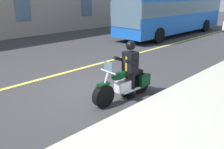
% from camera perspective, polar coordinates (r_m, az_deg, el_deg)
% --- Properties ---
extents(ground_plane, '(80.00, 80.00, 0.00)m').
position_cam_1_polar(ground_plane, '(7.84, -5.34, -3.48)').
color(ground_plane, '#333335').
extents(lane_center_stripe, '(60.00, 0.16, 0.01)m').
position_cam_1_polar(lane_center_stripe, '(9.38, -13.18, -0.03)').
color(lane_center_stripe, '#E5DB4C').
rests_on(lane_center_stripe, ground_plane).
extents(motorcycle_main, '(2.22, 0.65, 1.26)m').
position_cam_1_polar(motorcycle_main, '(6.95, 3.21, -2.44)').
color(motorcycle_main, black).
rests_on(motorcycle_main, ground_plane).
extents(rider_main, '(0.64, 0.57, 1.74)m').
position_cam_1_polar(rider_main, '(6.89, 4.40, 2.48)').
color(rider_main, black).
rests_on(rider_main, ground_plane).
extents(bus_near, '(11.05, 2.70, 3.30)m').
position_cam_1_polar(bus_near, '(18.87, 14.93, 15.11)').
color(bus_near, blue).
rests_on(bus_near, ground_plane).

